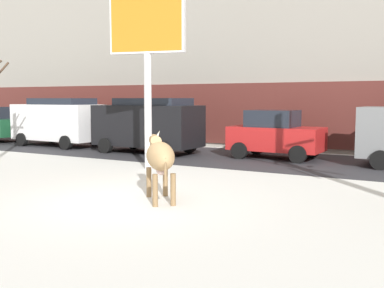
{
  "coord_description": "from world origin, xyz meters",
  "views": [
    {
      "loc": [
        5.94,
        -7.83,
        2.3
      ],
      "look_at": [
        0.29,
        2.52,
        1.1
      ],
      "focal_mm": 41.9,
      "sensor_mm": 36.0,
      "label": 1
    }
  ],
  "objects_px": {
    "cow_tan": "(160,157)",
    "car_black_van": "(148,124)",
    "car_white_van": "(58,121)",
    "pedestrian_near_billboard": "(194,128)",
    "car_red_hatchback": "(275,134)",
    "billboard": "(147,35)"
  },
  "relations": [
    {
      "from": "cow_tan",
      "to": "billboard",
      "type": "relative_size",
      "value": 0.3
    },
    {
      "from": "cow_tan",
      "to": "billboard",
      "type": "xyz_separation_m",
      "value": [
        -2.83,
        3.69,
        3.32
      ]
    },
    {
      "from": "car_white_van",
      "to": "pedestrian_near_billboard",
      "type": "relative_size",
      "value": 2.7
    },
    {
      "from": "cow_tan",
      "to": "car_black_van",
      "type": "relative_size",
      "value": 0.36
    },
    {
      "from": "car_white_van",
      "to": "pedestrian_near_billboard",
      "type": "height_order",
      "value": "car_white_van"
    },
    {
      "from": "billboard",
      "to": "car_black_van",
      "type": "distance_m",
      "value": 5.29
    },
    {
      "from": "cow_tan",
      "to": "billboard",
      "type": "bearing_deg",
      "value": 127.48
    },
    {
      "from": "billboard",
      "to": "cow_tan",
      "type": "bearing_deg",
      "value": -52.52
    },
    {
      "from": "cow_tan",
      "to": "billboard",
      "type": "distance_m",
      "value": 5.71
    },
    {
      "from": "cow_tan",
      "to": "car_red_hatchback",
      "type": "bearing_deg",
      "value": 90.0
    },
    {
      "from": "billboard",
      "to": "car_black_van",
      "type": "height_order",
      "value": "billboard"
    },
    {
      "from": "car_black_van",
      "to": "car_red_hatchback",
      "type": "bearing_deg",
      "value": 10.32
    },
    {
      "from": "car_black_van",
      "to": "car_red_hatchback",
      "type": "xyz_separation_m",
      "value": [
        5.26,
        0.96,
        -0.32
      ]
    },
    {
      "from": "cow_tan",
      "to": "car_black_van",
      "type": "distance_m",
      "value": 8.95
    },
    {
      "from": "car_black_van",
      "to": "car_red_hatchback",
      "type": "distance_m",
      "value": 5.35
    },
    {
      "from": "cow_tan",
      "to": "pedestrian_near_billboard",
      "type": "height_order",
      "value": "pedestrian_near_billboard"
    },
    {
      "from": "billboard",
      "to": "car_white_van",
      "type": "bearing_deg",
      "value": 154.05
    },
    {
      "from": "billboard",
      "to": "pedestrian_near_billboard",
      "type": "xyz_separation_m",
      "value": [
        -1.99,
        6.87,
        -3.43
      ]
    },
    {
      "from": "pedestrian_near_billboard",
      "to": "car_white_van",
      "type": "bearing_deg",
      "value": -152.26
    },
    {
      "from": "cow_tan",
      "to": "pedestrian_near_billboard",
      "type": "relative_size",
      "value": 0.98
    },
    {
      "from": "car_white_van",
      "to": "pedestrian_near_billboard",
      "type": "xyz_separation_m",
      "value": [
        5.83,
        3.06,
        -0.36
      ]
    },
    {
      "from": "pedestrian_near_billboard",
      "to": "car_black_van",
      "type": "bearing_deg",
      "value": -97.59
    }
  ]
}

